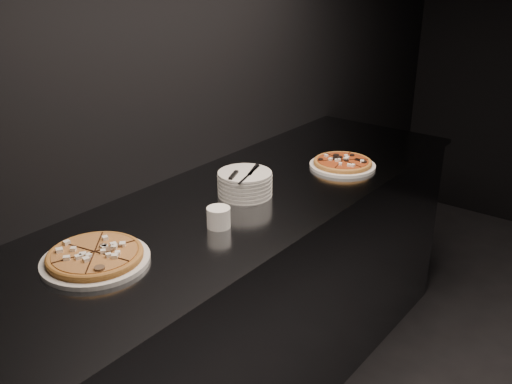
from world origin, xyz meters
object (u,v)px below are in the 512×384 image
Objects in this scene: plate_stack at (245,184)px; cutlery at (244,173)px; counter at (245,297)px; pizza_mushroom at (95,257)px; ramekin at (219,217)px; pizza_tomato at (343,163)px.

cutlery is at bearing -62.38° from plate_stack.
pizza_mushroom is (-0.04, -0.68, 0.48)m from counter.
plate_stack reaches higher than counter.
plate_stack is at bearing 111.03° from ramekin.
pizza_tomato reaches higher than counter.
ramekin is (0.13, 0.42, 0.02)m from pizza_mushroom.
pizza_tomato is 0.53m from plate_stack.
plate_stack is 2.56× the size of ramekin.
pizza_tomato is 1.53× the size of plate_stack.
cutlery reaches higher than plate_stack.
pizza_mushroom is 0.69m from plate_stack.
ramekin is (0.10, -0.26, 0.50)m from counter.
pizza_mushroom is 1.07× the size of pizza_tomato.
cutlery is at bearing 110.60° from ramekin.
cutlery is (-0.14, -0.52, 0.08)m from pizza_tomato.
counter is 10.95× the size of cutlery.
pizza_mushroom is 1.21m from pizza_tomato.
pizza_tomato is at bearing 75.26° from counter.
pizza_tomato is 3.92× the size of ramekin.
pizza_mushroom reaches higher than counter.
cutlery reaches higher than ramekin.
ramekin is at bearing -92.81° from pizza_tomato.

